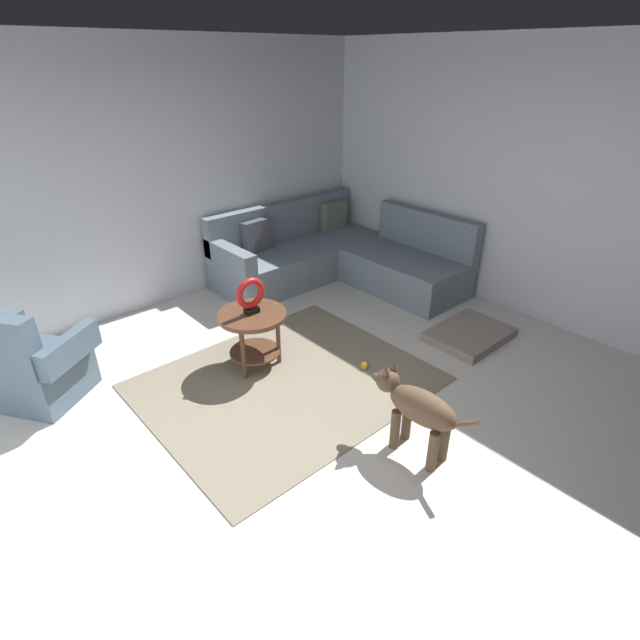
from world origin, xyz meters
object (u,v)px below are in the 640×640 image
side_table (253,325)px  armchair (33,366)px  dog_toy_ball (365,366)px  dog (417,408)px  dog_bed_mat (469,334)px  torus_sculpture (251,295)px  sectional_couch (337,258)px

side_table → armchair: bearing=154.8°
dog_toy_ball → dog: bearing=-117.3°
dog → armchair: bearing=123.3°
dog_bed_mat → dog: (-1.66, -0.62, 0.33)m
dog_bed_mat → dog: bearing=-159.5°
armchair → torus_sculpture: (1.59, -0.75, 0.39)m
armchair → dog_bed_mat: 3.90m
armchair → dog_toy_ball: bearing=23.0°
side_table → dog_bed_mat: 2.16m
armchair → torus_sculpture: 1.80m
dog → dog_toy_ball: (0.48, 0.93, -0.34)m
torus_sculpture → dog_bed_mat: bearing=-28.5°
side_table → torus_sculpture: bearing=-82.9°
sectional_couch → dog: bearing=-123.0°
dog_toy_ball → dog_bed_mat: bearing=-15.0°
armchair → side_table: (1.59, -0.75, 0.09)m
torus_sculpture → dog_toy_ball: torus_sculpture is taller
sectional_couch → dog_bed_mat: size_ratio=2.81×
armchair → side_table: armchair is taller
dog_toy_ball → side_table: bearing=134.8°
dog_bed_mat → side_table: bearing=151.5°
dog → side_table: bearing=93.6°
sectional_couch → dog_bed_mat: bearing=-90.2°
torus_sculpture → dog: (0.22, -1.64, -0.33)m
sectional_couch → torus_sculpture: sectional_couch is taller
torus_sculpture → side_table: bearing=97.1°
armchair → dog_bed_mat: bearing=28.3°
torus_sculpture → dog: size_ratio=0.38×
side_table → dog: size_ratio=0.71×
dog_toy_ball → armchair: bearing=147.6°
torus_sculpture → dog_toy_ball: (0.70, -0.70, -0.67)m
armchair → dog_bed_mat: armchair is taller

